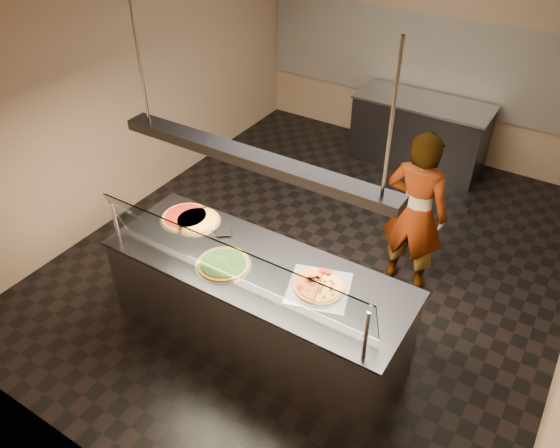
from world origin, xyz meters
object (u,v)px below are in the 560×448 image
Objects in this scene: sneeze_guard at (230,261)px; perforated_tray at (319,288)px; pizza_spinach at (223,264)px; pizza_tomato at (186,217)px; half_pizza_sausage at (330,290)px; serving_counter at (258,306)px; half_pizza_pepperoni at (309,281)px; pizza_cheese at (197,220)px; heat_lamp_housing at (253,159)px; prep_table at (419,133)px; pizza_spatula at (218,228)px; worker at (415,213)px.

perforated_tray is at bearing 33.73° from sneeze_guard.
perforated_tray is 0.83m from pizza_spinach.
half_pizza_sausage is at bearing -6.17° from pizza_tomato.
perforated_tray reaches higher than serving_counter.
sneeze_guard is at bearing -141.22° from half_pizza_pepperoni.
pizza_cheese is (-1.29, 0.18, -0.02)m from half_pizza_pepperoni.
sneeze_guard is 4.03× the size of perforated_tray.
pizza_spinach is 1.04m from heat_lamp_housing.
pizza_cheese reaches higher than perforated_tray.
pizza_tomato is at bearing -104.27° from prep_table.
pizza_spinach is 1.72× the size of pizza_spatula.
serving_counter and prep_table have the same top height.
perforated_tray is 1.52m from pizza_tomato.
sneeze_guard is (-0.00, -0.34, 0.76)m from serving_counter.
worker reaches higher than serving_counter.
worker reaches higher than prep_table.
pizza_tomato is 3.86m from prep_table.
serving_counter is at bearing 63.08° from worker.
serving_counter is at bearing -90.13° from prep_table.
half_pizza_sausage is at bearing -8.19° from pizza_spatula.
perforated_tray is (0.57, 0.38, -0.29)m from sneeze_guard.
sneeze_guard reaches higher than pizza_spinach.
pizza_tomato reaches higher than serving_counter.
heat_lamp_housing is at bearing 63.08° from worker.
perforated_tray is at bearing -179.86° from half_pizza_sausage.
half_pizza_pepperoni is at bearing 4.81° from serving_counter.
pizza_spatula is 1.16m from heat_lamp_housing.
pizza_spatula is (0.25, -0.01, 0.01)m from pizza_cheese.
half_pizza_sausage is 0.19× the size of heat_lamp_housing.
serving_counter is 4.43× the size of perforated_tray.
sneeze_guard is 5.20× the size of pizza_tomato.
heat_lamp_housing reaches higher than prep_table.
sneeze_guard is 0.42m from pizza_spinach.
serving_counter is 0.97m from pizza_cheese.
pizza_cheese is at bearing 148.01° from pizza_spinach.
pizza_spinach is 0.27× the size of worker.
heat_lamp_housing is at bearing 30.46° from pizza_spinach.
prep_table is at bearing 99.60° from half_pizza_sausage.
worker is at bearing 66.42° from sneeze_guard.
worker reaches higher than pizza_spatula.
sneeze_guard reaches higher than pizza_tomato.
pizza_tomato is at bearing 173.44° from perforated_tray.
heat_lamp_housing reaches higher than sneeze_guard.
half_pizza_pepperoni is 0.19× the size of heat_lamp_housing.
prep_table is at bearing 75.73° from pizza_tomato.
prep_table is (0.25, 4.07, -0.48)m from pizza_spinach.
half_pizza_sausage is 1.20m from heat_lamp_housing.
sneeze_guard is 2.07m from worker.
half_pizza_pepperoni is at bearing 179.02° from perforated_tray.
prep_table is 4.20m from heat_lamp_housing.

